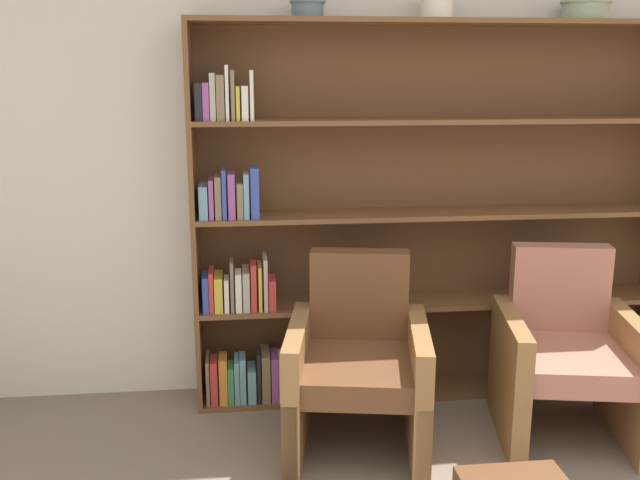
{
  "coord_description": "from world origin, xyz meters",
  "views": [
    {
      "loc": [
        -0.9,
        -1.38,
        1.74
      ],
      "look_at": [
        -0.53,
        1.93,
        0.95
      ],
      "focal_mm": 40.0,
      "sensor_mm": 36.0,
      "label": 1
    }
  ],
  "objects_px": {
    "bowl_cream": "(308,7)",
    "armchair_cushioned": "(566,356)",
    "bowl_terracotta": "(437,5)",
    "armchair_leather": "(358,366)",
    "bookshelf": "(401,224)",
    "bowl_slate": "(585,8)"
  },
  "relations": [
    {
      "from": "bookshelf",
      "to": "bowl_cream",
      "type": "relative_size",
      "value": 14.45
    },
    {
      "from": "bowl_cream",
      "to": "bowl_terracotta",
      "type": "xyz_separation_m",
      "value": [
        0.64,
        0.0,
        0.02
      ]
    },
    {
      "from": "bowl_terracotta",
      "to": "armchair_cushioned",
      "type": "bearing_deg",
      "value": -42.85
    },
    {
      "from": "bowl_terracotta",
      "to": "bowl_cream",
      "type": "bearing_deg",
      "value": 180.0
    },
    {
      "from": "armchair_leather",
      "to": "armchair_cushioned",
      "type": "height_order",
      "value": "same"
    },
    {
      "from": "armchair_leather",
      "to": "bookshelf",
      "type": "bearing_deg",
      "value": -109.6
    },
    {
      "from": "bookshelf",
      "to": "bowl_cream",
      "type": "xyz_separation_m",
      "value": [
        -0.5,
        -0.03,
        1.09
      ]
    },
    {
      "from": "bookshelf",
      "to": "bowl_terracotta",
      "type": "bearing_deg",
      "value": -11.39
    },
    {
      "from": "armchair_leather",
      "to": "armchair_cushioned",
      "type": "xyz_separation_m",
      "value": [
        1.03,
        -0.0,
        0.0
      ]
    },
    {
      "from": "bowl_slate",
      "to": "armchair_cushioned",
      "type": "relative_size",
      "value": 0.28
    },
    {
      "from": "bookshelf",
      "to": "bowl_cream",
      "type": "bearing_deg",
      "value": -176.59
    },
    {
      "from": "bowl_slate",
      "to": "armchair_cushioned",
      "type": "distance_m",
      "value": 1.75
    },
    {
      "from": "bookshelf",
      "to": "armchair_cushioned",
      "type": "height_order",
      "value": "bookshelf"
    },
    {
      "from": "armchair_cushioned",
      "to": "bowl_cream",
      "type": "bearing_deg",
      "value": -12.72
    },
    {
      "from": "bowl_slate",
      "to": "bookshelf",
      "type": "bearing_deg",
      "value": 178.16
    },
    {
      "from": "bowl_cream",
      "to": "armchair_leather",
      "type": "xyz_separation_m",
      "value": [
        0.18,
        -0.52,
        -1.65
      ]
    },
    {
      "from": "bowl_terracotta",
      "to": "armchair_leather",
      "type": "distance_m",
      "value": 1.81
    },
    {
      "from": "bowl_cream",
      "to": "armchair_leather",
      "type": "distance_m",
      "value": 1.74
    },
    {
      "from": "bowl_cream",
      "to": "bowl_terracotta",
      "type": "bearing_deg",
      "value": 0.0
    },
    {
      "from": "bookshelf",
      "to": "armchair_leather",
      "type": "distance_m",
      "value": 0.85
    },
    {
      "from": "bowl_cream",
      "to": "armchair_cushioned",
      "type": "bearing_deg",
      "value": -23.45
    },
    {
      "from": "bookshelf",
      "to": "armchair_leather",
      "type": "xyz_separation_m",
      "value": [
        -0.32,
        -0.55,
        -0.56
      ]
    }
  ]
}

